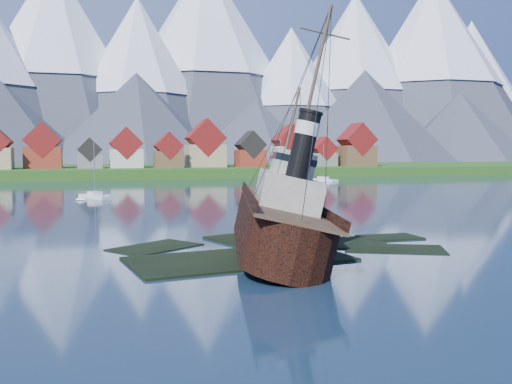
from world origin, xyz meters
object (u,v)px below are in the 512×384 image
object	(u,v)px
tugboat_wreck	(267,219)
sailboat_d	(281,187)
sailboat_e	(323,180)
sailboat_c	(95,197)

from	to	relation	value
tugboat_wreck	sailboat_d	world-z (taller)	tugboat_wreck
tugboat_wreck	sailboat_d	xyz separation A→B (m)	(28.96, 80.40, -2.57)
tugboat_wreck	sailboat_d	bearing A→B (deg)	83.48
sailboat_e	sailboat_c	bearing A→B (deg)	-167.14
tugboat_wreck	sailboat_c	bearing A→B (deg)	116.21
tugboat_wreck	sailboat_e	size ratio (longest dim) A/B	2.49
sailboat_c	tugboat_wreck	bearing A→B (deg)	-105.95
sailboat_e	tugboat_wreck	bearing A→B (deg)	-136.36
sailboat_d	sailboat_e	distance (m)	32.63
tugboat_wreck	sailboat_c	size ratio (longest dim) A/B	2.58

